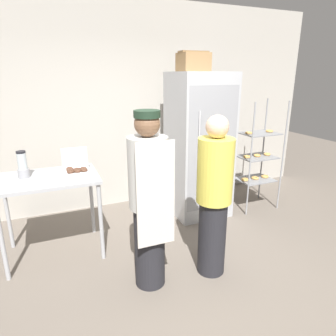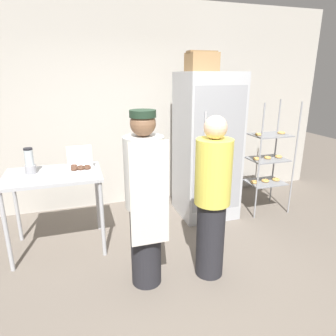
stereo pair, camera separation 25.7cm
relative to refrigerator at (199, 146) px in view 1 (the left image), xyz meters
The scene contains 10 objects.
ground_plane 2.06m from the refrigerator, 118.43° to the right, with size 14.00×14.00×0.00m, color #6B6056.
back_wall 1.27m from the refrigerator, 137.11° to the left, with size 6.40×0.12×2.98m, color #B7B2A8.
refrigerator is the anchor object (origin of this frame).
baking_rack 0.93m from the refrigerator, 11.18° to the right, with size 0.60×0.46×1.62m.
prep_counter 2.05m from the refrigerator, 169.73° to the right, with size 1.03×0.71×0.92m.
donut_box 1.76m from the refrigerator, 166.60° to the right, with size 0.28×0.24×0.28m.
blender_pitcher 2.25m from the refrigerator, behind, with size 0.12×0.12×0.29m.
cardboard_storage_box 1.12m from the refrigerator, 150.40° to the left, with size 0.38×0.32×0.25m.
person_baker 1.74m from the refrigerator, 133.08° to the right, with size 0.36×0.37×1.68m.
person_customer 1.45m from the refrigerator, 112.27° to the right, with size 0.34×0.34×1.62m.
Camera 1 is at (-1.12, -2.04, 1.96)m, focal length 32.00 mm.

